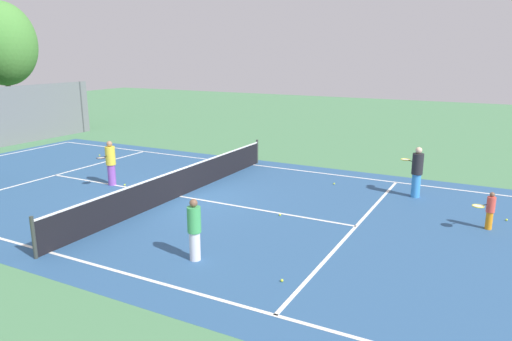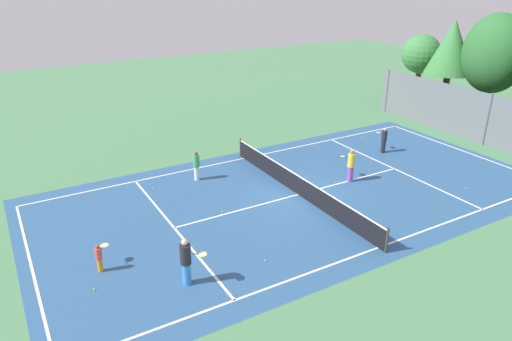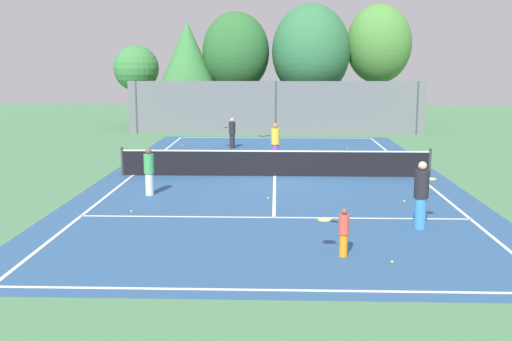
# 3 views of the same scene
# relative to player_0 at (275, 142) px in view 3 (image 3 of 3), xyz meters

# --- Properties ---
(ground_plane) EXTENTS (80.00, 80.00, 0.00)m
(ground_plane) POSITION_rel_player_0_xyz_m (-0.00, -3.22, -0.89)
(ground_plane) COLOR #4C8456
(court_surface) EXTENTS (13.00, 25.00, 0.01)m
(court_surface) POSITION_rel_player_0_xyz_m (-0.00, -3.22, -0.89)
(court_surface) COLOR #2D5684
(court_surface) RESTS_ON ground_plane
(tennis_net) EXTENTS (11.90, 0.10, 1.10)m
(tennis_net) POSITION_rel_player_0_xyz_m (-0.00, -3.22, -0.38)
(tennis_net) COLOR #333833
(tennis_net) RESTS_ON ground_plane
(perimeter_fence) EXTENTS (18.00, 0.12, 3.20)m
(perimeter_fence) POSITION_rel_player_0_xyz_m (-0.00, 10.78, 0.71)
(perimeter_fence) COLOR slate
(perimeter_fence) RESTS_ON ground_plane
(tree_0) EXTENTS (4.35, 3.63, 7.56)m
(tree_0) POSITION_rel_player_0_xyz_m (-2.62, 14.11, 4.04)
(tree_0) COLOR brown
(tree_0) RESTS_ON ground_plane
(tree_1) EXTENTS (5.03, 5.24, 8.03)m
(tree_1) POSITION_rel_player_0_xyz_m (2.25, 13.97, 4.11)
(tree_1) COLOR brown
(tree_1) RESTS_ON ground_plane
(tree_2) EXTENTS (4.33, 3.64, 8.11)m
(tree_2) POSITION_rel_player_0_xyz_m (6.82, 15.36, 4.60)
(tree_2) COLOR brown
(tree_2) RESTS_ON ground_plane
(tree_3) EXTENTS (3.03, 3.03, 5.43)m
(tree_3) POSITION_rel_player_0_xyz_m (-9.38, 14.94, 2.98)
(tree_3) COLOR brown
(tree_3) RESTS_ON ground_plane
(tree_4) EXTENTS (3.41, 3.41, 6.91)m
(tree_4) POSITION_rel_player_0_xyz_m (-5.74, 13.76, 4.08)
(tree_4) COLOR brown
(tree_4) RESTS_ON ground_plane
(player_0) EXTENTS (0.95, 0.48, 1.72)m
(player_0) POSITION_rel_player_0_xyz_m (0.00, 0.00, 0.00)
(player_0) COLOR purple
(player_0) RESTS_ON ground_plane
(player_1) EXTENTS (0.91, 0.40, 1.55)m
(player_1) POSITION_rel_player_0_xyz_m (-2.21, 4.42, -0.09)
(player_1) COLOR #232328
(player_1) RESTS_ON ground_plane
(player_2) EXTENTS (0.34, 0.34, 1.57)m
(player_2) POSITION_rel_player_0_xyz_m (-4.12, -6.77, -0.09)
(player_2) COLOR silver
(player_2) RESTS_ON ground_plane
(player_3) EXTENTS (0.76, 0.67, 1.11)m
(player_3) POSITION_rel_player_0_xyz_m (1.56, -13.04, -0.30)
(player_3) COLOR orange
(player_3) RESTS_ON ground_plane
(player_4) EXTENTS (0.76, 0.91, 1.80)m
(player_4) POSITION_rel_player_0_xyz_m (3.87, -10.61, 0.04)
(player_4) COLOR #388CD8
(player_4) RESTS_ON ground_plane
(tennis_ball_0) EXTENTS (0.07, 0.07, 0.07)m
(tennis_ball_0) POSITION_rel_player_0_xyz_m (-0.20, -7.24, -0.86)
(tennis_ball_0) COLOR #CCE533
(tennis_ball_0) RESTS_ON ground_plane
(tennis_ball_1) EXTENTS (0.07, 0.07, 0.07)m
(tennis_ball_1) POSITION_rel_player_0_xyz_m (-4.17, -9.15, -0.86)
(tennis_ball_1) COLOR #CCE533
(tennis_ball_1) RESTS_ON ground_plane
(tennis_ball_2) EXTENTS (0.07, 0.07, 0.07)m
(tennis_ball_2) POSITION_rel_player_0_xyz_m (4.08, -7.56, -0.86)
(tennis_ball_2) COLOR #CCE533
(tennis_ball_2) RESTS_ON ground_plane
(tennis_ball_3) EXTENTS (0.07, 0.07, 0.07)m
(tennis_ball_3) POSITION_rel_player_0_xyz_m (-4.85, 5.19, -0.86)
(tennis_ball_3) COLOR #CCE533
(tennis_ball_3) RESTS_ON ground_plane
(tennis_ball_4) EXTENTS (0.07, 0.07, 0.07)m
(tennis_ball_4) POSITION_rel_player_0_xyz_m (3.66, 4.41, -0.86)
(tennis_ball_4) COLOR #CCE533
(tennis_ball_4) RESTS_ON ground_plane
(tennis_ball_5) EXTENTS (0.07, 0.07, 0.07)m
(tennis_ball_5) POSITION_rel_player_0_xyz_m (0.15, -0.49, -0.86)
(tennis_ball_5) COLOR #CCE533
(tennis_ball_5) RESTS_ON ground_plane
(tennis_ball_6) EXTENTS (0.07, 0.07, 0.07)m
(tennis_ball_6) POSITION_rel_player_0_xyz_m (2.60, -13.52, -0.86)
(tennis_ball_6) COLOR #CCE533
(tennis_ball_6) RESTS_ON ground_plane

